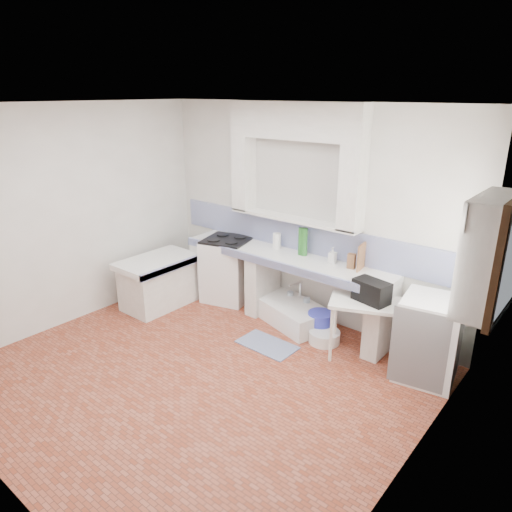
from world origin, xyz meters
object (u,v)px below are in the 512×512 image
Objects in this scene: sink at (291,313)px; side_table at (366,330)px; fridge at (429,339)px; stove at (228,270)px.

sink is 1.22× the size of side_table.
fridge is at bearing -17.45° from side_table.
side_table is at bearing -20.74° from stove.
sink is 1.88m from fridge.
side_table is 0.69m from fridge.
side_table reaches higher than sink.
stove reaches higher than side_table.
stove is 1.06× the size of side_table.
fridge is at bearing 12.75° from sink.
sink is at bearing -17.04° from stove.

